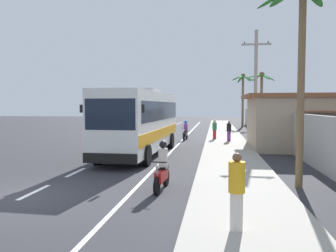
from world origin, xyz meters
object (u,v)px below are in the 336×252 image
at_px(pedestrian_midwalk, 229,131).
at_px(utility_pole_mid, 256,86).
at_px(motorcycle_beside_bus, 185,132).
at_px(coach_bus_foreground, 141,120).
at_px(palm_nearest, 261,89).
at_px(motorcycle_trailing, 162,170).
at_px(palm_second, 243,89).
at_px(pedestrian_near_kerb, 237,190).
at_px(palm_third, 302,29).
at_px(pedestrian_far_walk, 215,129).

distance_m(pedestrian_midwalk, utility_pole_mid, 4.30).
bearing_deg(motorcycle_beside_bus, coach_bus_foreground, -101.53).
relative_size(pedestrian_midwalk, palm_nearest, 0.24).
bearing_deg(motorcycle_trailing, pedestrian_midwalk, 79.67).
height_order(motorcycle_trailing, utility_pole_mid, utility_pole_mid).
distance_m(pedestrian_midwalk, palm_second, 21.27).
height_order(pedestrian_midwalk, palm_nearest, palm_nearest).
distance_m(pedestrian_near_kerb, pedestrian_midwalk, 19.50).
xyz_separation_m(palm_second, palm_third, (-0.71, -35.23, 0.29)).
distance_m(palm_second, palm_third, 35.24).
bearing_deg(palm_third, coach_bus_foreground, 134.50).
bearing_deg(utility_pole_mid, motorcycle_beside_bus, 143.65).
relative_size(motorcycle_trailing, palm_second, 0.27).
height_order(pedestrian_midwalk, palm_second, palm_second).
bearing_deg(pedestrian_near_kerb, pedestrian_far_walk, -167.00).
bearing_deg(palm_nearest, palm_third, -94.20).
relative_size(pedestrian_midwalk, pedestrian_far_walk, 0.99).
xyz_separation_m(pedestrian_midwalk, palm_second, (2.59, 20.68, 4.25)).
relative_size(coach_bus_foreground, motorcycle_beside_bus, 5.64).
bearing_deg(utility_pole_mid, palm_second, 87.86).
bearing_deg(motorcycle_trailing, pedestrian_near_kerb, -60.42).
xyz_separation_m(pedestrian_far_walk, utility_pole_mid, (2.84, -3.65, 3.30)).
bearing_deg(pedestrian_near_kerb, motorcycle_trailing, -138.88).
bearing_deg(pedestrian_midwalk, motorcycle_trailing, 27.31).
relative_size(motorcycle_trailing, utility_pole_mid, 0.24).
bearing_deg(coach_bus_foreground, palm_third, -45.50).
height_order(coach_bus_foreground, motorcycle_beside_bus, coach_bus_foreground).
bearing_deg(utility_pole_mid, palm_nearest, 80.90).
xyz_separation_m(pedestrian_far_walk, palm_second, (3.69, 19.16, 4.24)).
relative_size(utility_pole_mid, palm_third, 1.11).
height_order(utility_pole_mid, palm_second, utility_pole_mid).
xyz_separation_m(motorcycle_beside_bus, pedestrian_far_walk, (2.43, -0.23, 0.30)).
relative_size(pedestrian_midwalk, palm_third, 0.21).
height_order(coach_bus_foreground, pedestrian_far_walk, coach_bus_foreground).
xyz_separation_m(motorcycle_beside_bus, utility_pole_mid, (5.27, -3.88, 3.60)).
relative_size(motorcycle_beside_bus, palm_nearest, 0.31).
distance_m(motorcycle_trailing, pedestrian_midwalk, 15.77).
xyz_separation_m(utility_pole_mid, palm_nearest, (1.96, 12.23, 0.36)).
bearing_deg(palm_second, pedestrian_near_kerb, -94.50).
relative_size(palm_second, palm_third, 0.99).
bearing_deg(pedestrian_far_walk, motorcycle_trailing, 92.71).
relative_size(motorcycle_beside_bus, pedestrian_near_kerb, 1.14).
relative_size(motorcycle_trailing, pedestrian_near_kerb, 1.14).
bearing_deg(pedestrian_midwalk, coach_bus_foreground, 0.88).
distance_m(pedestrian_near_kerb, palm_second, 40.52).
height_order(coach_bus_foreground, palm_nearest, palm_nearest).
bearing_deg(utility_pole_mid, motorcycle_trailing, -108.82).
bearing_deg(pedestrian_far_walk, motorcycle_beside_bus, 3.08).
distance_m(coach_bus_foreground, utility_pole_mid, 8.99).
distance_m(pedestrian_near_kerb, utility_pole_mid, 17.81).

